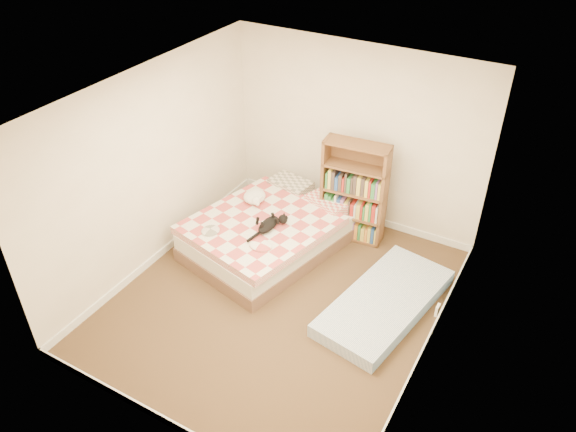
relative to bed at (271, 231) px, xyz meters
The scene contains 6 objects.
room 1.39m from the bed, 53.43° to the right, with size 3.51×4.01×2.51m.
bed is the anchor object (origin of this frame).
bookshelf 1.15m from the bed, 43.22° to the left, with size 0.87×0.35×1.40m.
floor_mattress 1.78m from the bed, 11.63° to the right, with size 0.83×1.84×0.17m, color #6988AF.
black_cat 0.41m from the bed, 61.55° to the right, with size 0.34×0.64×0.14m.
white_dog 0.50m from the bed, 154.15° to the left, with size 0.32×0.32×0.15m.
Camera 1 is at (2.50, -4.21, 4.56)m, focal length 35.00 mm.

